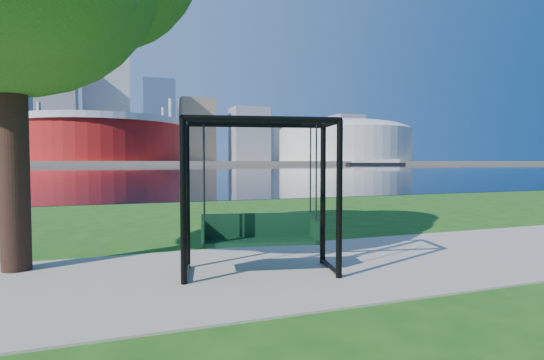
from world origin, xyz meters
name	(u,v)px	position (x,y,z in m)	size (l,w,h in m)	color
ground	(281,263)	(0.00, 0.00, 0.00)	(900.00, 900.00, 0.00)	#1E5114
path	(292,269)	(0.00, -0.50, 0.01)	(120.00, 4.00, 0.03)	#9E937F
river	(130,169)	(0.00, 102.00, 0.01)	(900.00, 180.00, 0.02)	black
far_bank	(122,163)	(0.00, 306.00, 1.00)	(900.00, 228.00, 2.00)	#937F60
stadium	(103,138)	(-10.00, 235.00, 14.23)	(83.00, 83.00, 32.00)	maroon
arena	(344,140)	(135.00, 235.00, 15.87)	(84.00, 84.00, 26.56)	beige
skyline	(115,114)	(-4.27, 319.39, 35.89)	(392.00, 66.00, 96.50)	gray
swing	(260,200)	(-0.59, -0.57, 1.20)	(2.59, 1.52, 2.49)	black
barge	(375,162)	(121.43, 179.48, 1.32)	(30.11, 15.05, 2.91)	black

